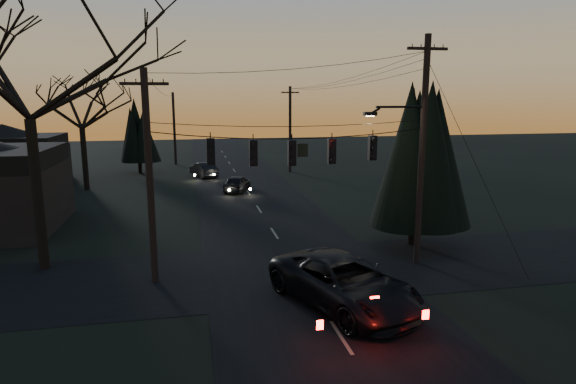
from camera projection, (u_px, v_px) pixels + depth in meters
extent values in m
cube|color=black|center=(263.00, 216.00, 30.43)|extent=(8.00, 120.00, 0.02)
cube|color=black|center=(298.00, 271.00, 20.81)|extent=(60.00, 7.00, 0.02)
cylinder|color=black|center=(293.00, 130.00, 19.59)|extent=(11.50, 0.04, 0.04)
cylinder|color=black|center=(38.00, 196.00, 20.55)|extent=(0.44, 0.44, 6.52)
cylinder|color=black|center=(412.00, 229.00, 24.51)|extent=(0.36, 0.36, 1.60)
cone|color=black|center=(415.00, 163.00, 23.86)|extent=(3.86, 3.86, 5.95)
cylinder|color=black|center=(85.00, 159.00, 38.95)|extent=(0.44, 0.44, 4.97)
cylinder|color=black|center=(140.00, 165.00, 47.89)|extent=(0.36, 0.36, 1.60)
cone|color=black|center=(138.00, 135.00, 47.32)|extent=(3.39, 3.39, 5.22)
cube|color=black|center=(7.00, 166.00, 41.55)|extent=(9.00, 7.00, 3.20)
imported|color=black|center=(344.00, 283.00, 17.18)|extent=(5.06, 6.96, 1.76)
imported|color=black|center=(237.00, 183.00, 38.39)|extent=(2.78, 4.18, 1.32)
imported|color=black|center=(204.00, 170.00, 45.48)|extent=(2.71, 4.46, 1.39)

